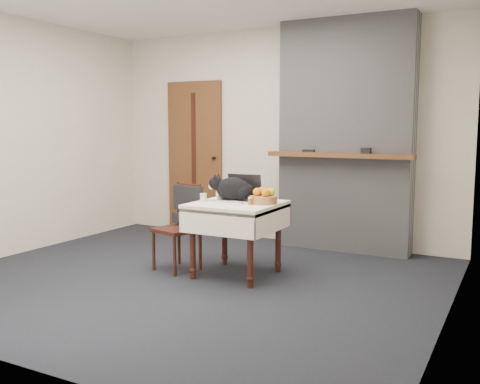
% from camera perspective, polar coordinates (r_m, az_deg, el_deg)
% --- Properties ---
extents(ground, '(4.50, 4.50, 0.00)m').
position_cam_1_polar(ground, '(5.07, -5.42, -9.21)').
color(ground, black).
rests_on(ground, ground).
extents(room_shell, '(4.52, 4.01, 2.61)m').
position_cam_1_polar(room_shell, '(5.27, -2.82, 10.83)').
color(room_shell, beige).
rests_on(room_shell, ground).
extents(door, '(0.82, 0.10, 2.00)m').
position_cam_1_polar(door, '(7.18, -4.84, 3.71)').
color(door, brown).
rests_on(door, ground).
extents(chimney, '(1.62, 0.48, 2.60)m').
position_cam_1_polar(chimney, '(6.17, 11.18, 5.82)').
color(chimney, gray).
rests_on(chimney, ground).
extents(side_table, '(0.78, 0.78, 0.70)m').
position_cam_1_polar(side_table, '(5.04, -0.39, -2.41)').
color(side_table, black).
rests_on(side_table, ground).
extents(laptop, '(0.36, 0.32, 0.26)m').
position_cam_1_polar(laptop, '(5.12, 0.15, -0.27)').
color(laptop, '#B7B7BC').
rests_on(laptop, side_table).
extents(cat, '(0.55, 0.25, 0.26)m').
position_cam_1_polar(cat, '(5.08, -0.64, 0.24)').
color(cat, black).
rests_on(cat, side_table).
extents(cream_jar, '(0.07, 0.07, 0.08)m').
position_cam_1_polar(cream_jar, '(5.13, -3.93, -0.57)').
color(cream_jar, silver).
rests_on(cream_jar, side_table).
extents(pill_bottle, '(0.04, 0.04, 0.07)m').
position_cam_1_polar(pill_bottle, '(4.87, 1.07, -0.95)').
color(pill_bottle, '#955712').
rests_on(pill_bottle, side_table).
extents(fruit_basket, '(0.26, 0.26, 0.15)m').
position_cam_1_polar(fruit_basket, '(4.97, 2.54, -0.55)').
color(fruit_basket, '#AB8245').
rests_on(fruit_basket, side_table).
extents(desk_clutter, '(0.12, 0.11, 0.01)m').
position_cam_1_polar(desk_clutter, '(5.02, 1.67, -1.11)').
color(desk_clutter, black).
rests_on(desk_clutter, side_table).
extents(chair, '(0.47, 0.47, 0.86)m').
position_cam_1_polar(chair, '(5.32, -6.08, -2.40)').
color(chair, black).
rests_on(chair, ground).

